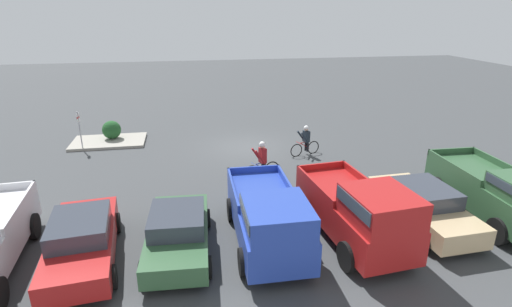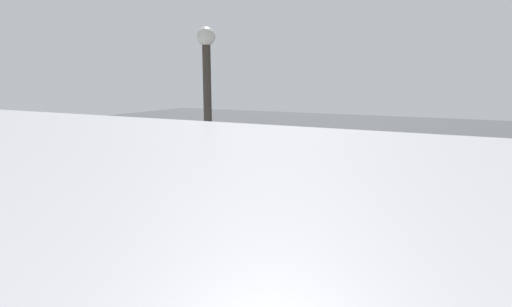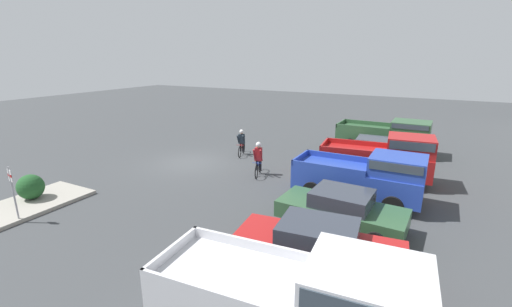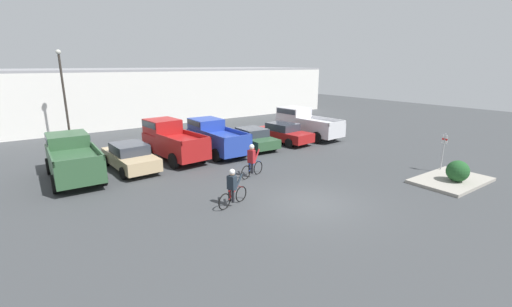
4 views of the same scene
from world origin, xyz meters
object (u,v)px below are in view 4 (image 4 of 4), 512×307
(sedan_1, at_px, (252,138))
(cyclist_1, at_px, (233,187))
(pickup_truck_3, at_px, (304,122))
(pickup_truck_0, at_px, (72,157))
(pickup_truck_2, at_px, (214,136))
(sedan_0, at_px, (130,157))
(sedan_2, at_px, (282,133))
(shrub, at_px, (458,171))
(fire_lane_sign, at_px, (443,149))
(lamppost, at_px, (63,89))
(cyclist_0, at_px, (252,160))
(pickup_truck_1, at_px, (171,140))

(sedan_1, xyz_separation_m, cyclist_1, (-6.46, -7.79, 0.10))
(pickup_truck_3, xyz_separation_m, cyclist_1, (-12.02, -8.42, -0.37))
(pickup_truck_0, distance_m, pickup_truck_3, 16.77)
(sedan_1, bearing_deg, pickup_truck_2, 173.56)
(sedan_0, xyz_separation_m, sedan_2, (11.20, 0.25, 0.00))
(cyclist_1, distance_m, shrub, 11.06)
(sedan_0, bearing_deg, sedan_1, 1.37)
(pickup_truck_0, relative_size, fire_lane_sign, 2.54)
(sedan_2, bearing_deg, shrub, -85.32)
(fire_lane_sign, height_order, lamppost, lamppost)
(pickup_truck_2, relative_size, sedan_1, 1.16)
(sedan_1, xyz_separation_m, fire_lane_sign, (5.12, -10.54, 0.60))
(pickup_truck_0, height_order, sedan_1, pickup_truck_0)
(fire_lane_sign, bearing_deg, cyclist_0, 148.51)
(pickup_truck_0, bearing_deg, sedan_2, -0.11)
(lamppost, bearing_deg, pickup_truck_3, -30.56)
(pickup_truck_3, bearing_deg, cyclist_0, -147.80)
(sedan_2, distance_m, fire_lane_sign, 10.85)
(cyclist_0, distance_m, cyclist_1, 3.84)
(sedan_2, height_order, cyclist_1, cyclist_1)
(sedan_2, relative_size, shrub, 4.69)
(pickup_truck_0, distance_m, lamppost, 10.22)
(fire_lane_sign, relative_size, shrub, 2.07)
(pickup_truck_0, relative_size, shrub, 5.25)
(pickup_truck_1, height_order, shrub, pickup_truck_1)
(cyclist_1, bearing_deg, shrub, -22.24)
(pickup_truck_3, relative_size, lamppost, 0.85)
(cyclist_0, bearing_deg, pickup_truck_2, 81.16)
(pickup_truck_0, bearing_deg, pickup_truck_1, 5.50)
(pickup_truck_0, height_order, sedan_0, pickup_truck_0)
(pickup_truck_1, relative_size, pickup_truck_3, 0.92)
(pickup_truck_2, bearing_deg, pickup_truck_1, 174.15)
(pickup_truck_3, distance_m, cyclist_1, 14.68)
(cyclist_0, xyz_separation_m, shrub, (7.43, -6.80, -0.21))
(pickup_truck_3, distance_m, cyclist_0, 10.89)
(fire_lane_sign, distance_m, lamppost, 25.51)
(pickup_truck_2, distance_m, sedan_2, 5.61)
(sedan_2, height_order, lamppost, lamppost)
(pickup_truck_1, relative_size, shrub, 5.02)
(pickup_truck_3, bearing_deg, lamppost, 149.44)
(sedan_1, height_order, fire_lane_sign, fire_lane_sign)
(shrub, bearing_deg, pickup_truck_0, 141.19)
(lamppost, bearing_deg, shrub, -57.67)
(sedan_1, distance_m, lamppost, 14.40)
(fire_lane_sign, bearing_deg, pickup_truck_3, 87.69)
(pickup_truck_3, xyz_separation_m, shrub, (-1.78, -12.60, -0.50))
(sedan_0, relative_size, pickup_truck_3, 0.83)
(cyclist_1, bearing_deg, pickup_truck_0, 121.07)
(fire_lane_sign, bearing_deg, sedan_2, 102.34)
(fire_lane_sign, bearing_deg, shrub, -132.98)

